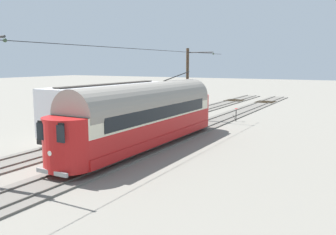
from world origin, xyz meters
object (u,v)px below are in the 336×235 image
(boxcar_adjacent, at_px, (111,108))
(track_end_bumper, at_px, (163,117))
(spare_tie_stack, at_px, (114,120))
(switch_stand, at_px, (236,114))
(catenary_pole_foreground, at_px, (188,83))
(vintage_streetcar, at_px, (147,114))

(boxcar_adjacent, relative_size, track_end_bumper, 6.74)
(spare_tie_stack, bearing_deg, switch_stand, -146.37)
(switch_stand, bearing_deg, catenary_pole_foreground, 26.06)
(switch_stand, distance_m, track_end_bumper, 7.02)
(boxcar_adjacent, distance_m, catenary_pole_foreground, 9.58)
(boxcar_adjacent, bearing_deg, catenary_pole_foreground, -102.72)
(catenary_pole_foreground, distance_m, spare_tie_stack, 7.88)
(track_end_bumper, bearing_deg, vintage_streetcar, 114.41)
(vintage_streetcar, relative_size, boxcar_adjacent, 1.38)
(vintage_streetcar, relative_size, spare_tie_stack, 6.96)
(switch_stand, bearing_deg, spare_tie_stack, 33.63)
(vintage_streetcar, distance_m, catenary_pole_foreground, 11.66)
(vintage_streetcar, xyz_separation_m, spare_tie_stack, (8.09, -6.87, -1.99))
(switch_stand, height_order, spare_tie_stack, switch_stand)
(vintage_streetcar, bearing_deg, spare_tie_stack, -40.32)
(boxcar_adjacent, distance_m, spare_tie_stack, 6.23)
(boxcar_adjacent, height_order, track_end_bumper, boxcar_adjacent)
(boxcar_adjacent, bearing_deg, spare_tie_stack, -53.99)
(switch_stand, xyz_separation_m, spare_tie_stack, (9.73, 6.47, -0.43))
(vintage_streetcar, relative_size, track_end_bumper, 9.28)
(vintage_streetcar, bearing_deg, boxcar_adjacent, -24.22)
(switch_stand, height_order, track_end_bumper, switch_stand)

